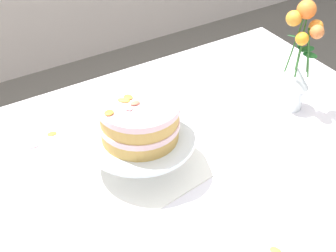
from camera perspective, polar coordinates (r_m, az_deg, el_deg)
The scene contains 8 objects.
dining_table at distance 1.41m, azimuth 2.47°, elevation -6.96°, with size 1.40×1.00×0.74m.
linen_napkin at distance 1.34m, azimuth -3.13°, elevation -4.48°, with size 0.32×0.32×0.00m, color white.
cake_stand at distance 1.29m, azimuth -3.26°, elevation -1.80°, with size 0.29×0.29×0.10m.
layer_cake at distance 1.24m, azimuth -3.38°, elevation 0.76°, with size 0.21×0.21×0.12m.
flower_vase at distance 1.51m, azimuth 15.08°, elevation 7.15°, with size 0.10×0.10×0.35m.
loose_petal_0 at distance 1.17m, azimuth 12.60°, elevation -14.06°, with size 0.03×0.02×0.00m, color yellow.
loose_petal_1 at distance 1.48m, azimuth -13.44°, elevation -0.89°, with size 0.03×0.02×0.00m, color orange.
loose_petal_2 at distance 1.45m, azimuth -15.68°, elevation -2.18°, with size 0.04×0.02×0.01m, color pink.
Camera 1 is at (-0.57, -0.85, 1.65)m, focal length 52.06 mm.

